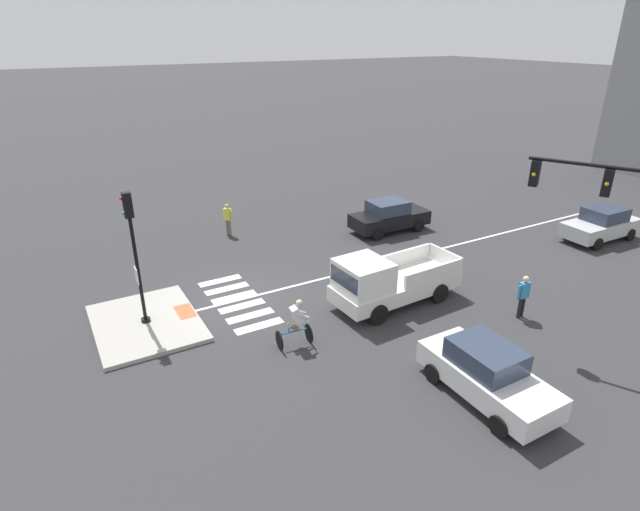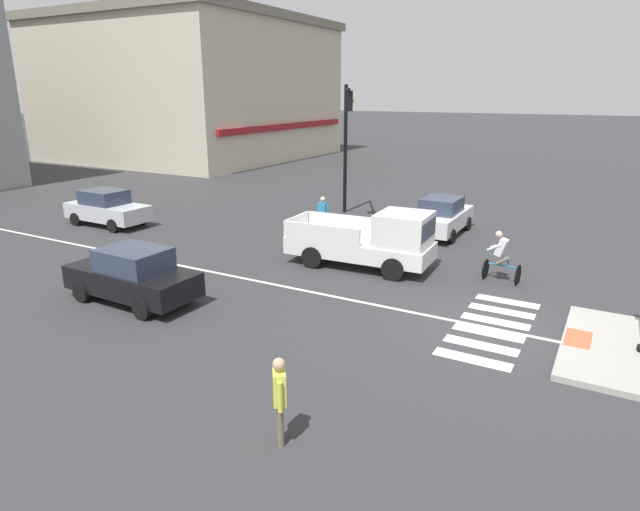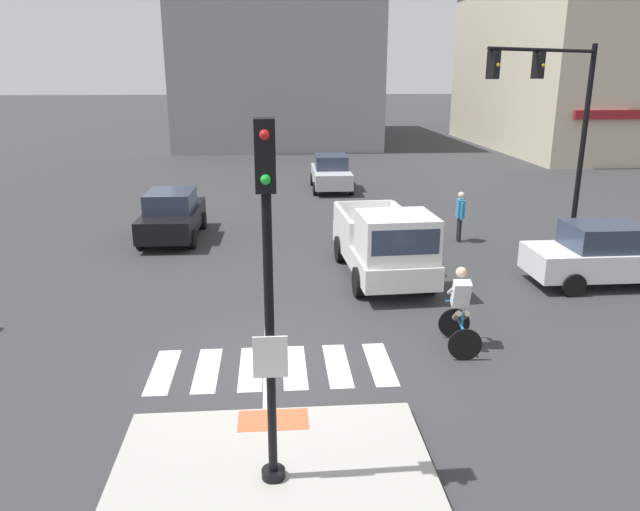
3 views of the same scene
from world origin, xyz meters
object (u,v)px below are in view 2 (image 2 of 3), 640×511
at_px(traffic_light_mast, 347,127).
at_px(cyclist, 501,256).
at_px(pedestrian_waiting_far_side, 323,213).
at_px(pickup_truck_white_eastbound_mid, 372,241).
at_px(pedestrian_at_curb_left, 280,394).
at_px(car_white_cross_right, 442,216).
at_px(car_black_westbound_far, 133,275).
at_px(car_silver_eastbound_distant, 107,208).

xyz_separation_m(traffic_light_mast, cyclist, (-5.55, -8.42, -3.52)).
xyz_separation_m(traffic_light_mast, pedestrian_waiting_far_side, (-3.13, -0.48, -3.41)).
relative_size(pickup_truck_white_eastbound_mid, pedestrian_at_curb_left, 3.11).
bearing_deg(traffic_light_mast, car_white_cross_right, -96.61).
bearing_deg(pickup_truck_white_eastbound_mid, traffic_light_mast, 33.68).
relative_size(pickup_truck_white_eastbound_mid, cyclist, 3.09).
xyz_separation_m(car_white_cross_right, pedestrian_at_curb_left, (-15.60, -1.92, 0.17)).
height_order(car_black_westbound_far, pickup_truck_white_eastbound_mid, pickup_truck_white_eastbound_mid).
height_order(car_silver_eastbound_distant, pedestrian_waiting_far_side, pedestrian_waiting_far_side).
distance_m(car_silver_eastbound_distant, car_black_westbound_far, 10.46).
xyz_separation_m(car_black_westbound_far, pedestrian_waiting_far_side, (9.51, -1.10, 0.17)).
height_order(pickup_truck_white_eastbound_mid, cyclist, pickup_truck_white_eastbound_mid).
bearing_deg(traffic_light_mast, pickup_truck_white_eastbound_mid, -146.32).
distance_m(car_white_cross_right, pickup_truck_white_eastbound_mid, 5.78).
bearing_deg(traffic_light_mast, car_silver_eastbound_distant, 125.49).
relative_size(traffic_light_mast, pedestrian_at_curb_left, 3.77).
distance_m(traffic_light_mast, car_black_westbound_far, 13.15).
bearing_deg(car_black_westbound_far, cyclist, -51.90).
relative_size(car_white_cross_right, car_black_westbound_far, 0.99).
xyz_separation_m(car_silver_eastbound_distant, pedestrian_at_curb_left, (-9.70, -15.93, 0.17)).
relative_size(car_silver_eastbound_distant, car_black_westbound_far, 1.00).
height_order(car_silver_eastbound_distant, cyclist, cyclist).
xyz_separation_m(traffic_light_mast, car_silver_eastbound_distant, (-6.47, 9.08, -3.58)).
xyz_separation_m(traffic_light_mast, pedestrian_at_curb_left, (-16.17, -6.85, -3.41)).
height_order(traffic_light_mast, car_black_westbound_far, traffic_light_mast).
relative_size(traffic_light_mast, car_silver_eastbound_distant, 1.53).
relative_size(car_black_westbound_far, cyclist, 2.46).
bearing_deg(car_white_cross_right, cyclist, -144.97).
xyz_separation_m(car_silver_eastbound_distant, pedestrian_waiting_far_side, (3.35, -9.56, 0.17)).
relative_size(car_silver_eastbound_distant, pickup_truck_white_eastbound_mid, 0.80).
relative_size(car_black_westbound_far, pedestrian_at_curb_left, 2.48).
distance_m(car_white_cross_right, car_silver_eastbound_distant, 15.20).
relative_size(car_white_cross_right, cyclist, 2.44).
height_order(pedestrian_at_curb_left, pedestrian_waiting_far_side, same).
bearing_deg(car_silver_eastbound_distant, pedestrian_waiting_far_side, -70.71).
relative_size(pedestrian_at_curb_left, pedestrian_waiting_far_side, 1.00).
relative_size(car_silver_eastbound_distant, pedestrian_waiting_far_side, 2.47).
distance_m(car_black_westbound_far, pedestrian_at_curb_left, 8.27).
bearing_deg(pickup_truck_white_eastbound_mid, pedestrian_waiting_far_side, 49.53).
height_order(traffic_light_mast, car_silver_eastbound_distant, traffic_light_mast).
bearing_deg(car_silver_eastbound_distant, pickup_truck_white_eastbound_mid, -89.26).
bearing_deg(car_black_westbound_far, pedestrian_at_curb_left, -115.34).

